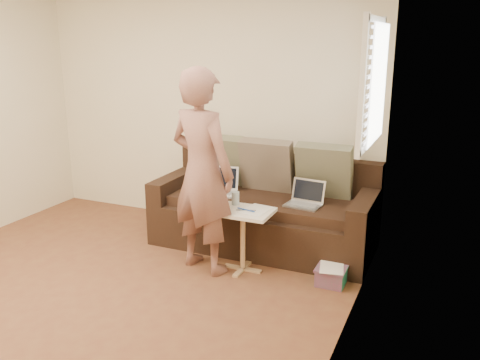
% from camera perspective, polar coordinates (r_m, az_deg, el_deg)
% --- Properties ---
extents(floor, '(4.50, 4.50, 0.00)m').
position_cam_1_polar(floor, '(4.32, -17.95, -13.56)').
color(floor, brown).
rests_on(floor, ground).
extents(wall_back, '(4.00, 0.00, 4.00)m').
position_cam_1_polar(wall_back, '(5.70, -4.00, 8.05)').
color(wall_back, beige).
rests_on(wall_back, ground).
extents(wall_right, '(0.00, 4.50, 4.50)m').
position_cam_1_polar(wall_right, '(2.92, 10.67, 0.46)').
color(wall_right, beige).
rests_on(wall_right, ground).
extents(window_blinds, '(0.12, 0.88, 1.08)m').
position_cam_1_polar(window_blinds, '(4.32, 14.92, 10.48)').
color(window_blinds, white).
rests_on(window_blinds, wall_right).
extents(sofa, '(2.20, 0.95, 0.85)m').
position_cam_1_polar(sofa, '(5.11, 2.71, -2.91)').
color(sofa, black).
rests_on(sofa, ground).
extents(pillow_left, '(0.55, 0.29, 0.57)m').
position_cam_1_polar(pillow_left, '(5.45, -2.22, 2.28)').
color(pillow_left, '#66684D').
rests_on(pillow_left, sofa).
extents(pillow_mid, '(0.55, 0.27, 0.57)m').
position_cam_1_polar(pillow_mid, '(5.21, 3.06, 1.63)').
color(pillow_mid, brown).
rests_on(pillow_mid, sofa).
extents(pillow_right, '(0.55, 0.28, 0.57)m').
position_cam_1_polar(pillow_right, '(5.05, 9.50, 0.99)').
color(pillow_right, '#66684D').
rests_on(pillow_right, sofa).
extents(laptop_silver, '(0.35, 0.27, 0.22)m').
position_cam_1_polar(laptop_silver, '(4.83, 7.12, -2.96)').
color(laptop_silver, '#B7BABC').
rests_on(laptop_silver, sofa).
extents(laptop_white, '(0.41, 0.32, 0.27)m').
position_cam_1_polar(laptop_white, '(5.17, -2.61, -1.57)').
color(laptop_white, white).
rests_on(laptop_white, sofa).
extents(person, '(0.77, 0.61, 1.84)m').
position_cam_1_polar(person, '(4.46, -4.30, 0.94)').
color(person, brown).
rests_on(person, ground).
extents(side_table, '(0.53, 0.37, 0.58)m').
position_cam_1_polar(side_table, '(4.60, 0.31, -6.83)').
color(side_table, silver).
rests_on(side_table, ground).
extents(drinking_glass, '(0.07, 0.07, 0.12)m').
position_cam_1_polar(drinking_glass, '(4.62, -0.51, -2.08)').
color(drinking_glass, silver).
rests_on(drinking_glass, side_table).
extents(scissors, '(0.19, 0.12, 0.02)m').
position_cam_1_polar(scissors, '(4.47, 0.67, -3.42)').
color(scissors, silver).
rests_on(scissors, side_table).
extents(paper_on_table, '(0.25, 0.33, 0.00)m').
position_cam_1_polar(paper_on_table, '(4.49, 1.85, -3.40)').
color(paper_on_table, white).
rests_on(paper_on_table, side_table).
extents(striped_box, '(0.26, 0.26, 0.16)m').
position_cam_1_polar(striped_box, '(4.50, 10.29, -10.56)').
color(striped_box, '#BD1C69').
rests_on(striped_box, ground).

